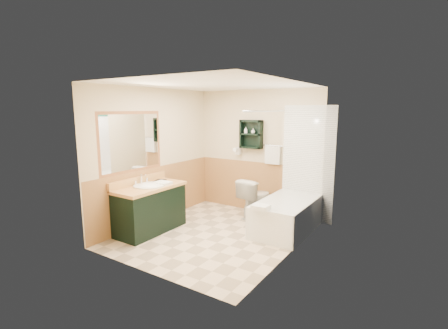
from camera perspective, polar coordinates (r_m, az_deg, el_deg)
floor at (r=5.45m, az=-1.66°, el=-12.15°), size 3.00×3.00×0.00m
back_wall at (r=6.42m, az=6.01°, el=2.24°), size 2.60×0.04×2.40m
left_wall at (r=5.97m, az=-12.20°, el=1.50°), size 0.04×3.00×2.40m
right_wall at (r=4.52m, az=12.18°, el=-1.11°), size 0.04×3.00×2.40m
ceiling at (r=5.08m, az=-1.79°, el=14.10°), size 2.60×3.00×0.04m
wainscot_left at (r=6.08m, az=-11.73°, el=-5.06°), size 2.98×2.98×1.00m
wainscot_back at (r=6.52m, az=5.76°, el=-3.90°), size 2.58×2.58×1.00m
mirror_frame at (r=5.53m, az=-15.99°, el=3.83°), size 1.30×1.30×1.00m
mirror_glass at (r=5.52m, az=-15.95°, el=3.82°), size 1.20×1.20×0.90m
tile_right at (r=5.26m, az=14.63°, el=-1.36°), size 1.50×1.50×2.10m
tile_back at (r=6.02m, az=14.52°, el=0.02°), size 0.95×0.95×2.10m
tile_accent at (r=5.17m, az=14.93°, el=7.94°), size 1.50×1.50×0.10m
wall_shelf at (r=6.33m, az=4.78°, el=5.33°), size 0.45×0.15×0.55m
hair_dryer at (r=6.54m, az=2.52°, el=2.41°), size 0.10×0.24×0.18m
towel_bar at (r=6.19m, az=8.63°, el=3.30°), size 0.40×0.06×0.40m
curtain_rod at (r=5.45m, az=7.47°, el=9.31°), size 0.03×1.60×0.03m
shower_curtain at (r=5.67m, az=8.04°, el=0.69°), size 1.05×1.05×1.70m
vanity at (r=5.61m, az=-12.86°, el=-7.56°), size 0.59×1.23×0.78m
bathtub at (r=5.65m, az=11.11°, el=-8.70°), size 0.79×1.50×0.53m
toilet at (r=6.22m, az=5.56°, el=-5.86°), size 0.52×0.80×0.73m
counter_towel at (r=5.58m, az=-10.68°, el=-3.20°), size 0.27×0.21×0.04m
vanity_book at (r=5.81m, az=-12.02°, el=-1.82°), size 0.16×0.07×0.22m
tub_towel at (r=4.99m, az=6.46°, el=-7.46°), size 0.25×0.21×0.07m
soap_bottle_a at (r=6.38m, az=3.86°, el=5.77°), size 0.10×0.14×0.06m
soap_bottle_b at (r=6.30m, az=5.15°, el=5.80°), size 0.08×0.11×0.08m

